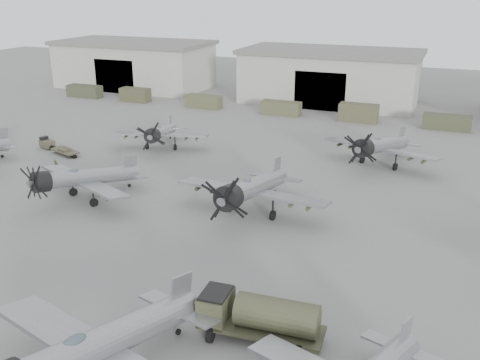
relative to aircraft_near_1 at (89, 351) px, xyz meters
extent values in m
plane|color=slate|center=(-5.18, 9.92, -2.55)|extent=(220.00, 220.00, 0.00)
cube|color=#A5A69B|center=(-43.18, 71.92, 1.45)|extent=(28.00, 14.00, 8.00)
cube|color=slate|center=(-43.18, 71.92, 5.80)|extent=(29.00, 14.80, 0.70)
cube|color=black|center=(-43.18, 65.12, 0.45)|extent=(8.12, 0.40, 6.00)
cube|color=#A5A69B|center=(-5.18, 71.92, 1.45)|extent=(28.00, 14.00, 8.00)
cube|color=slate|center=(-5.18, 71.92, 5.80)|extent=(29.00, 14.80, 0.70)
cube|color=black|center=(-5.18, 65.12, 0.45)|extent=(8.12, 0.40, 6.00)
cube|color=#373C27|center=(-46.04, 59.92, -1.52)|extent=(6.27, 2.20, 2.07)
cube|color=#3F3F29|center=(-35.66, 59.92, -1.42)|extent=(5.06, 2.20, 2.27)
cube|color=#484A30|center=(-22.82, 59.92, -1.55)|extent=(5.76, 2.20, 2.02)
cube|color=#494A31|center=(-9.81, 59.92, -1.54)|extent=(6.04, 2.20, 2.02)
cube|color=#45452D|center=(1.91, 59.92, -1.26)|extent=(5.54, 2.20, 2.58)
cube|color=#3A3D28|center=(13.93, 59.92, -1.53)|extent=(6.30, 2.20, 2.04)
cylinder|color=gray|center=(0.28, 1.01, -0.10)|extent=(4.74, 11.84, 3.48)
cube|color=gray|center=(0.10, 0.36, -0.38)|extent=(14.08, 6.06, 0.63)
cube|color=gray|center=(1.66, 6.06, 0.08)|extent=(0.62, 1.82, 2.23)
ellipsoid|color=#3F4C54|center=(-0.20, -0.71, 0.91)|extent=(1.00, 1.47, 0.62)
cylinder|color=black|center=(1.58, 5.73, -2.39)|extent=(0.22, 0.38, 0.36)
cube|color=gray|center=(13.66, 7.51, -0.42)|extent=(0.55, 1.47, 1.80)
cube|color=gray|center=(-32.76, 27.66, -0.07)|extent=(0.64, 1.71, 2.10)
cylinder|color=black|center=(-32.85, 27.36, -2.40)|extent=(0.22, 0.36, 0.34)
cylinder|color=gray|center=(-15.71, 20.89, -0.43)|extent=(5.26, 10.01, 3.02)
cylinder|color=black|center=(-17.45, 16.70, 0.29)|extent=(2.28, 2.11, 2.01)
cube|color=gray|center=(-15.93, 20.36, -0.67)|extent=(11.96, 6.60, 0.54)
cube|color=gray|center=(-13.97, 25.08, -0.28)|extent=(0.72, 1.53, 1.93)
ellipsoid|color=#3F4C54|center=(-16.30, 19.46, 0.45)|extent=(0.98, 1.29, 0.54)
cylinder|color=black|center=(-17.70, 20.88, -2.22)|extent=(0.55, 0.82, 0.77)
cylinder|color=black|center=(-14.31, 19.47, -2.22)|extent=(0.55, 0.82, 0.77)
cylinder|color=black|center=(-14.08, 24.81, -2.41)|extent=(0.23, 0.33, 0.31)
cylinder|color=gray|center=(-0.51, 23.73, -0.18)|extent=(2.33, 11.48, 3.36)
cylinder|color=black|center=(-0.83, 18.68, 0.62)|extent=(2.15, 1.83, 2.24)
cube|color=gray|center=(-0.55, 23.08, -0.46)|extent=(13.56, 3.22, 0.60)
cube|color=gray|center=(-0.19, 28.77, -0.02)|extent=(0.24, 1.79, 2.15)
ellipsoid|color=#3F4C54|center=(-0.62, 22.01, 0.79)|extent=(0.73, 1.33, 0.60)
cylinder|color=black|center=(-2.61, 23.00, -2.18)|extent=(0.35, 0.88, 0.86)
cylinder|color=black|center=(1.47, 22.74, -2.18)|extent=(0.35, 0.88, 0.86)
cylinder|color=black|center=(-0.21, 28.44, -2.39)|extent=(0.15, 0.35, 0.34)
cylinder|color=gray|center=(-17.78, 37.82, -0.55)|extent=(3.92, 9.64, 2.84)
cylinder|color=black|center=(-16.62, 33.71, 0.12)|extent=(2.05, 1.85, 1.89)
cube|color=gray|center=(-17.63, 37.30, -0.78)|extent=(11.47, 5.01, 0.51)
cube|color=gray|center=(-18.94, 41.93, -0.41)|extent=(0.52, 1.48, 1.81)
ellipsoid|color=#3F4C54|center=(-17.39, 36.42, 0.27)|extent=(0.82, 1.20, 0.51)
cylinder|color=black|center=(-19.24, 36.65, -2.24)|extent=(0.44, 0.77, 0.73)
cylinder|color=black|center=(-15.92, 37.59, -2.24)|extent=(0.44, 0.77, 0.73)
cylinder|color=black|center=(-18.86, 41.67, -2.42)|extent=(0.18, 0.31, 0.29)
cylinder|color=gray|center=(7.91, 41.14, -0.31)|extent=(4.70, 10.77, 3.18)
cylinder|color=black|center=(6.47, 36.57, 0.45)|extent=(2.33, 2.12, 2.12)
cube|color=gray|center=(7.72, 40.55, -0.57)|extent=(12.82, 5.97, 0.57)
cube|color=gray|center=(9.35, 45.70, -0.15)|extent=(0.63, 1.65, 2.03)
ellipsoid|color=#3F4C54|center=(7.42, 39.58, 0.61)|extent=(0.95, 1.35, 0.57)
cylinder|color=black|center=(5.82, 40.94, -2.20)|extent=(0.52, 0.86, 0.82)
cylinder|color=black|center=(9.51, 39.78, -2.20)|extent=(0.52, 0.86, 0.82)
cylinder|color=black|center=(9.25, 45.41, -2.40)|extent=(0.21, 0.35, 0.33)
cube|color=#3B3D28|center=(6.07, 7.13, -1.81)|extent=(7.10, 2.70, 0.25)
cube|color=#3B3D28|center=(3.39, 6.97, -1.01)|extent=(1.73, 2.38, 1.69)
cylinder|color=#3B3D28|center=(6.97, 7.18, -0.81)|extent=(4.69, 2.16, 1.89)
cube|color=black|center=(3.39, 6.97, -0.11)|extent=(1.61, 2.08, 0.15)
cylinder|color=black|center=(3.55, 5.83, -2.11)|extent=(0.35, 0.91, 0.90)
cylinder|color=black|center=(8.39, 8.41, -2.11)|extent=(0.35, 0.91, 0.90)
cube|color=#42402B|center=(-30.58, 32.31, -1.98)|extent=(2.15, 1.71, 0.83)
cube|color=black|center=(-31.17, 32.52, -1.46)|extent=(0.81, 1.06, 0.52)
cylinder|color=black|center=(-30.58, 32.31, -2.29)|extent=(1.37, 0.97, 0.58)
cylinder|color=black|center=(-29.31, 31.85, -2.08)|extent=(1.21, 0.50, 0.08)
cube|color=#42402B|center=(-26.85, 30.98, -2.08)|extent=(4.22, 2.71, 0.19)
cylinder|color=black|center=(-26.85, 30.98, -2.35)|extent=(1.63, 0.96, 0.46)
cylinder|color=#42402B|center=(-26.85, 30.98, -1.88)|extent=(1.49, 0.81, 0.33)
imported|color=#4B4B31|center=(-23.03, 24.97, -1.71)|extent=(0.50, 0.67, 1.68)
camera|label=1|loc=(14.38, -16.59, 16.19)|focal=40.00mm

